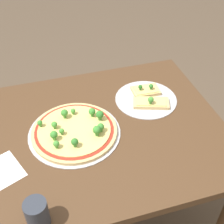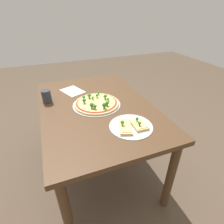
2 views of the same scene
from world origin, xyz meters
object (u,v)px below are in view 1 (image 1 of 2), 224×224
Objects in this scene: dining_table at (77,148)px; pizza_tray_whole at (74,131)px; drinking_cup at (37,214)px; pizza_tray_slice at (147,98)px.

dining_table is 0.10m from pizza_tray_whole.
pizza_tray_whole is at bearing -117.04° from drinking_cup.
drinking_cup is (0.19, 0.36, 0.14)m from dining_table.
drinking_cup reaches higher than dining_table.
dining_table is 3.31× the size of pizza_tray_whole.
pizza_tray_whole is at bearing -76.67° from dining_table.
pizza_tray_slice is 0.75m from drinking_cup.
drinking_cup is (0.57, 0.49, 0.04)m from pizza_tray_slice.
drinking_cup is at bearing 62.96° from pizza_tray_whole.
pizza_tray_slice is at bearing -160.57° from dining_table.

